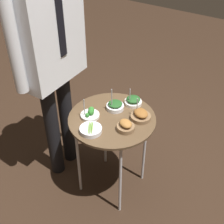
{
  "coord_description": "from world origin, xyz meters",
  "views": [
    {
      "loc": [
        -1.39,
        -0.88,
        2.02
      ],
      "look_at": [
        0.0,
        0.0,
        0.74
      ],
      "focal_mm": 50.0,
      "sensor_mm": 36.0,
      "label": 1
    }
  ],
  "objects_px": {
    "bowl_roast_far_rim": "(126,126)",
    "bowl_spinach_mid_left": "(115,106)",
    "bowl_asparagus_center": "(91,130)",
    "bowl_roast_front_left": "(141,115)",
    "bowl_spinach_front_center": "(133,101)",
    "bowl_broccoli_near_rim": "(90,114)",
    "waiter_figure": "(49,46)",
    "serving_cart": "(112,124)"
  },
  "relations": [
    {
      "from": "bowl_roast_far_rim",
      "to": "bowl_spinach_mid_left",
      "type": "relative_size",
      "value": 0.65
    },
    {
      "from": "bowl_spinach_mid_left",
      "to": "bowl_asparagus_center",
      "type": "bearing_deg",
      "value": 179.09
    },
    {
      "from": "bowl_roast_front_left",
      "to": "bowl_asparagus_center",
      "type": "relative_size",
      "value": 1.02
    },
    {
      "from": "bowl_spinach_front_center",
      "to": "bowl_broccoli_near_rim",
      "type": "distance_m",
      "value": 0.33
    },
    {
      "from": "waiter_figure",
      "to": "serving_cart",
      "type": "bearing_deg",
      "value": -87.03
    },
    {
      "from": "serving_cart",
      "to": "bowl_spinach_front_center",
      "type": "height_order",
      "value": "bowl_spinach_front_center"
    },
    {
      "from": "bowl_asparagus_center",
      "to": "bowl_roast_front_left",
      "type": "bearing_deg",
      "value": -36.06
    },
    {
      "from": "serving_cart",
      "to": "bowl_roast_front_left",
      "type": "relative_size",
      "value": 4.66
    },
    {
      "from": "bowl_spinach_front_center",
      "to": "bowl_roast_far_rim",
      "type": "relative_size",
      "value": 1.21
    },
    {
      "from": "bowl_broccoli_near_rim",
      "to": "waiter_figure",
      "type": "height_order",
      "value": "waiter_figure"
    },
    {
      "from": "serving_cart",
      "to": "bowl_asparagus_center",
      "type": "xyz_separation_m",
      "value": [
        -0.19,
        0.04,
        0.07
      ]
    },
    {
      "from": "bowl_asparagus_center",
      "to": "waiter_figure",
      "type": "relative_size",
      "value": 0.08
    },
    {
      "from": "bowl_roast_far_rim",
      "to": "bowl_roast_front_left",
      "type": "relative_size",
      "value": 0.8
    },
    {
      "from": "bowl_broccoli_near_rim",
      "to": "bowl_roast_far_rim",
      "type": "bearing_deg",
      "value": -87.57
    },
    {
      "from": "serving_cart",
      "to": "bowl_roast_front_left",
      "type": "distance_m",
      "value": 0.21
    },
    {
      "from": "bowl_roast_front_left",
      "to": "waiter_figure",
      "type": "height_order",
      "value": "waiter_figure"
    },
    {
      "from": "bowl_roast_far_rim",
      "to": "bowl_roast_front_left",
      "type": "distance_m",
      "value": 0.15
    },
    {
      "from": "bowl_spinach_front_center",
      "to": "bowl_broccoli_near_rim",
      "type": "bearing_deg",
      "value": 148.29
    },
    {
      "from": "serving_cart",
      "to": "bowl_asparagus_center",
      "type": "height_order",
      "value": "bowl_asparagus_center"
    },
    {
      "from": "bowl_broccoli_near_rim",
      "to": "bowl_asparagus_center",
      "type": "height_order",
      "value": "bowl_broccoli_near_rim"
    },
    {
      "from": "bowl_roast_far_rim",
      "to": "waiter_figure",
      "type": "xyz_separation_m",
      "value": [
        0.03,
        0.61,
        0.39
      ]
    },
    {
      "from": "bowl_broccoli_near_rim",
      "to": "bowl_asparagus_center",
      "type": "distance_m",
      "value": 0.16
    },
    {
      "from": "serving_cart",
      "to": "bowl_spinach_front_center",
      "type": "relative_size",
      "value": 4.8
    },
    {
      "from": "serving_cart",
      "to": "bowl_broccoli_near_rim",
      "type": "relative_size",
      "value": 4.62
    },
    {
      "from": "bowl_spinach_mid_left",
      "to": "waiter_figure",
      "type": "bearing_deg",
      "value": 105.69
    },
    {
      "from": "bowl_spinach_front_center",
      "to": "bowl_spinach_mid_left",
      "type": "distance_m",
      "value": 0.14
    },
    {
      "from": "bowl_spinach_front_center",
      "to": "bowl_asparagus_center",
      "type": "relative_size",
      "value": 0.99
    },
    {
      "from": "bowl_broccoli_near_rim",
      "to": "waiter_figure",
      "type": "xyz_separation_m",
      "value": [
        0.04,
        0.34,
        0.4
      ]
    },
    {
      "from": "bowl_roast_front_left",
      "to": "serving_cart",
      "type": "bearing_deg",
      "value": 119.25
    },
    {
      "from": "serving_cart",
      "to": "bowl_broccoli_near_rim",
      "type": "distance_m",
      "value": 0.17
    },
    {
      "from": "serving_cart",
      "to": "bowl_broccoli_near_rim",
      "type": "bearing_deg",
      "value": 116.62
    },
    {
      "from": "bowl_spinach_front_center",
      "to": "bowl_roast_far_rim",
      "type": "height_order",
      "value": "bowl_spinach_front_center"
    },
    {
      "from": "bowl_roast_front_left",
      "to": "bowl_asparagus_center",
      "type": "distance_m",
      "value": 0.35
    },
    {
      "from": "serving_cart",
      "to": "bowl_spinach_mid_left",
      "type": "relative_size",
      "value": 3.81
    },
    {
      "from": "bowl_spinach_mid_left",
      "to": "bowl_roast_far_rim",
      "type": "bearing_deg",
      "value": -131.36
    },
    {
      "from": "bowl_spinach_front_center",
      "to": "bowl_roast_far_rim",
      "type": "xyz_separation_m",
      "value": [
        -0.27,
        -0.1,
        0.0
      ]
    },
    {
      "from": "bowl_roast_front_left",
      "to": "bowl_spinach_mid_left",
      "type": "xyz_separation_m",
      "value": [
        0.0,
        0.2,
        -0.0
      ]
    },
    {
      "from": "bowl_spinach_front_center",
      "to": "bowl_roast_front_left",
      "type": "xyz_separation_m",
      "value": [
        -0.12,
        -0.13,
        0.0
      ]
    },
    {
      "from": "bowl_roast_far_rim",
      "to": "bowl_asparagus_center",
      "type": "relative_size",
      "value": 0.82
    },
    {
      "from": "serving_cart",
      "to": "bowl_asparagus_center",
      "type": "relative_size",
      "value": 4.77
    },
    {
      "from": "bowl_spinach_front_center",
      "to": "bowl_roast_far_rim",
      "type": "bearing_deg",
      "value": -160.56
    },
    {
      "from": "bowl_roast_far_rim",
      "to": "bowl_spinach_mid_left",
      "type": "bearing_deg",
      "value": 48.64
    }
  ]
}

